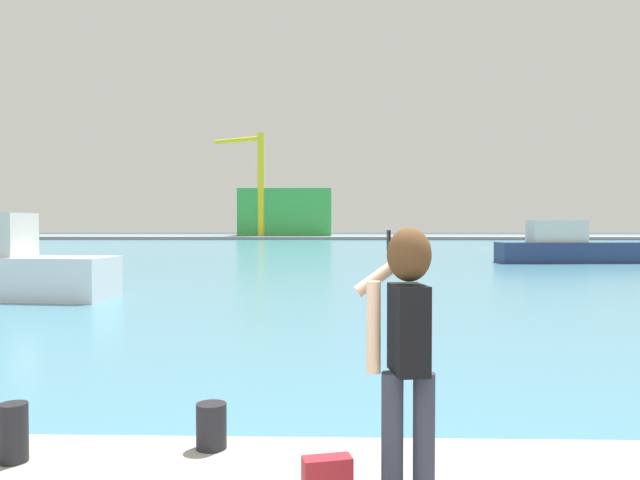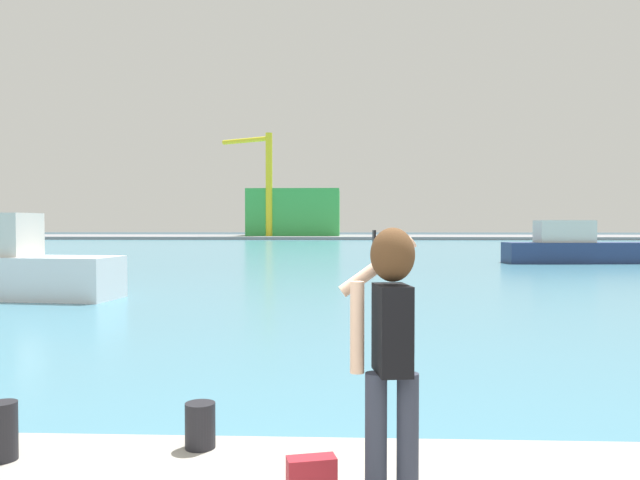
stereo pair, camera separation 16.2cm
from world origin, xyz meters
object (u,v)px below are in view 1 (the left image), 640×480
Objects in this scene: harbor_bollard at (211,426)px; warehouse_left at (286,213)px; person_photographer at (406,334)px; boat_moored at (12,269)px; port_crane at (256,175)px; harbor_bollard_2 at (14,433)px; boat_moored_2 at (571,248)px; handbag at (327,475)px.

harbor_bollard is 0.03× the size of warehouse_left.
person_photographer is 0.30× the size of boat_moored.
warehouse_left reaches higher than person_photographer.
harbor_bollard is 0.06× the size of boat_moored.
port_crane is (-4.22, -4.16, 5.54)m from warehouse_left.
port_crane is at bearing -0.33° from person_photographer.
person_photographer is at bearing -47.86° from boat_moored.
port_crane is (-12.53, 87.50, 8.00)m from person_photographer.
boat_moored_2 reaches higher than harbor_bollard_2.
boat_moored is 0.39× the size of port_crane.
warehouse_left is at bearing -3.30° from person_photographer.
boat_moored reaches higher than person_photographer.
harbor_bollard is 0.82× the size of harbor_bollard_2.
person_photographer reaches higher than harbor_bollard_2.
boat_moored is at bearing 27.15° from person_photographer.
harbor_bollard_2 is at bearing 70.19° from person_photographer.
handbag is 2.38m from harbor_bollard_2.
harbor_bollard is 1.44m from harbor_bollard_2.
boat_moored is at bearing 118.14° from harbor_bollard_2.
port_crane is (-11.11, 86.62, 8.89)m from harbor_bollard.
warehouse_left is (-5.49, 91.09, 3.30)m from harbor_bollard_2.
boat_moored_2 is 63.97m from warehouse_left.
person_photographer is 1.90m from harbor_bollard.
boat_moored_2 is (12.78, 31.36, -0.65)m from person_photographer.
boat_moored_2 is (22.75, 17.44, -0.05)m from boat_moored.
handbag is 0.90× the size of harbor_bollard.
handbag is (-0.50, 0.09, -0.95)m from person_photographer.
harbor_bollard_2 is at bearing 168.48° from handbag.
person_photographer is 4.91× the size of harbor_bollard.
boat_moored is 28.67m from boat_moored_2.
harbor_bollard_2 is at bearing -86.55° from warehouse_left.
handbag is 16.75m from boat_moored.
person_photographer reaches higher than harbor_bollard.
person_photographer is 88.76m from port_crane.
person_photographer is 92.07m from warehouse_left.
boat_moored_2 is at bearing -30.66° from person_photographer.
port_crane is (-25.31, 56.15, 8.65)m from boat_moored_2.
handbag is 0.74× the size of harbor_bollard_2.
harbor_bollard_2 reaches higher than handbag.
boat_moored is 0.66× the size of boat_moored_2.
harbor_bollard_2 is 87.92m from port_crane.
person_photographer is at bearing -31.73° from harbor_bollard.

